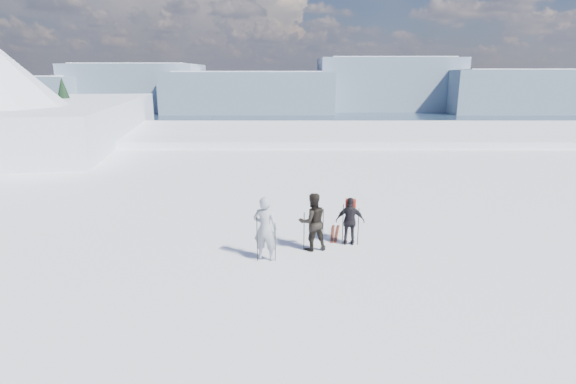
# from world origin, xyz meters

# --- Properties ---
(lake_basin) EXTENTS (820.00, 820.00, 71.62)m
(lake_basin) POSITION_xyz_m (0.00, 30.00, -6.50)
(lake_basin) COLOR white
(lake_basin) RESTS_ON ground
(far_mountain_range) EXTENTS (770.00, 110.00, 53.00)m
(far_mountain_range) POSITION_xyz_m (29.60, 454.78, -7.19)
(far_mountain_range) COLOR slate
(far_mountain_range) RESTS_ON ground
(near_ridge) EXTENTS (31.37, 35.68, 25.62)m
(near_ridge) POSITION_xyz_m (-26.68, 29.31, -3.49)
(near_ridge) COLOR white
(near_ridge) RESTS_ON ground
(skier_grey) EXTENTS (0.76, 0.58, 1.88)m
(skier_grey) POSITION_xyz_m (-3.02, 2.03, 0.94)
(skier_grey) COLOR #989CA6
(skier_grey) RESTS_ON ground
(skier_dark) EXTENTS (1.01, 0.87, 1.78)m
(skier_dark) POSITION_xyz_m (-1.64, 2.79, 0.89)
(skier_dark) COLOR black
(skier_dark) RESTS_ON ground
(skier_pack) EXTENTS (0.93, 0.48, 1.52)m
(skier_pack) POSITION_xyz_m (-0.44, 3.24, 0.76)
(skier_pack) COLOR black
(skier_pack) RESTS_ON ground
(backpack) EXTENTS (0.34, 0.22, 0.47)m
(backpack) POSITION_xyz_m (-0.41, 3.48, 1.75)
(backpack) COLOR red
(backpack) RESTS_ON skier_pack
(ski_poles) EXTENTS (3.08, 1.30, 1.33)m
(ski_poles) POSITION_xyz_m (-1.68, 2.61, 0.63)
(ski_poles) COLOR black
(ski_poles) RESTS_ON ground
(skis_loose) EXTENTS (0.49, 1.70, 0.03)m
(skis_loose) POSITION_xyz_m (-0.81, 4.16, 0.01)
(skis_loose) COLOR black
(skis_loose) RESTS_ON ground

